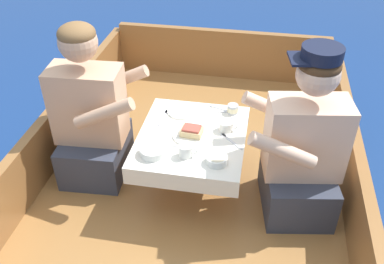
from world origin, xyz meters
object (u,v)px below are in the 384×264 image
Objects in this scene: person_starboard at (302,151)px; coffee_cup_port at (185,151)px; coffee_cup_starboard at (226,126)px; tin_can at (233,109)px; sandwich at (191,131)px; person_port at (91,118)px.

coffee_cup_port is (-0.60, -0.12, 0.01)m from person_starboard.
coffee_cup_starboard and tin_can have the same top height.
sandwich reaches higher than tin_can.
person_port is 0.78m from coffee_cup_starboard.
tin_can is (0.20, 0.45, -0.01)m from coffee_cup_port.
person_starboard is 0.44m from coffee_cup_starboard.
tin_can is (0.02, 0.19, -0.00)m from coffee_cup_starboard.
tin_can is (0.20, 0.27, -0.00)m from sandwich.
person_starboard reaches higher than person_port.
person_starboard reaches higher than sandwich.
coffee_cup_port is at bearing -124.04° from coffee_cup_starboard.
coffee_cup_port is 0.93× the size of coffee_cup_starboard.
sandwich is 1.24× the size of coffee_cup_port.
coffee_cup_starboard is (0.18, 0.27, -0.01)m from coffee_cup_port.
person_port reaches higher than coffee_cup_port.
sandwich is 0.18m from coffee_cup_port.
person_port reaches higher than sandwich.
sandwich is (-0.60, 0.06, 0.01)m from person_starboard.
person_starboard is 0.61m from coffee_cup_port.
coffee_cup_port is at bearing 1.91° from person_starboard.
coffee_cup_starboard is at bearing 55.96° from coffee_cup_port.
person_port is 14.40× the size of tin_can.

